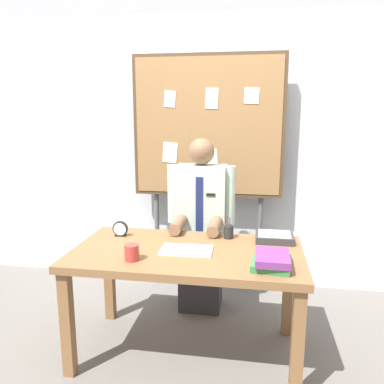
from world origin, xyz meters
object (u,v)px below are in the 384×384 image
Objects in this scene: coffee_mug at (132,252)px; pen_holder at (228,232)px; bulletin_board at (208,129)px; open_notebook at (187,250)px; desk_clock at (120,229)px; person at (201,232)px; paper_tray at (274,237)px; desk at (187,263)px; book_stack at (272,261)px.

coffee_mug is 0.76m from pen_holder.
bulletin_board reaches higher than open_notebook.
desk_clock reaches higher than coffee_mug.
bulletin_board reaches higher than person.
desk_clock is at bearing 117.81° from coffee_mug.
bulletin_board is 6.34× the size of open_notebook.
person reaches higher than desk_clock.
bulletin_board is at bearing 126.81° from paper_tray.
desk is at bearing -89.99° from bulletin_board.
person reaches higher than paper_tray.
person reaches higher than pen_holder.
person is at bearing 146.79° from paper_tray.
open_notebook is at bearing -78.54° from desk.
coffee_mug reaches higher than book_stack.
paper_tray is (0.88, 0.51, -0.02)m from coffee_mug.
desk is 1.33m from bulletin_board.
bulletin_board is at bearing 57.46° from desk_clock.
book_stack is 1.12× the size of paper_tray.
desk is 0.65m from person.
open_notebook is at bearing -128.71° from pen_holder.
open_notebook is 0.40m from pen_holder.
bulletin_board is at bearing 108.47° from pen_holder.
desk_clock is (-0.54, 0.23, 0.04)m from open_notebook.
desk_clock is 0.49m from coffee_mug.
paper_tray is at bearing 85.94° from book_stack.
paper_tray is at bearing 29.99° from coffee_mug.
person is 4.96× the size of book_stack.
bulletin_board reaches higher than pen_holder.
pen_holder is (0.25, -0.36, 0.13)m from person.
person reaches higher than open_notebook.
desk_clock is 1.11m from paper_tray.
bulletin_board is at bearing 90.02° from person.
person reaches higher than book_stack.
bulletin_board is 7.36× the size of book_stack.
pen_holder reaches higher than paper_tray.
desk_clock is 1.13× the size of coffee_mug.
bulletin_board reaches higher than desk.
book_stack is at bearing -57.66° from person.
paper_tray is (0.57, 0.27, 0.12)m from desk.
coffee_mug is (-0.30, -0.88, 0.13)m from person.
desk is 5.20× the size of book_stack.
pen_holder is at bearing 43.26° from coffee_mug.
open_notebook is 3.40× the size of coffee_mug.
person is at bearing 39.78° from desk_clock.
bulletin_board is 1.05m from pen_holder.
person reaches higher than desk.
desk is 9.43× the size of pen_holder.
paper_tray reaches higher than open_notebook.
book_stack is 1.15m from desk_clock.
paper_tray is (0.57, 0.29, 0.02)m from open_notebook.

